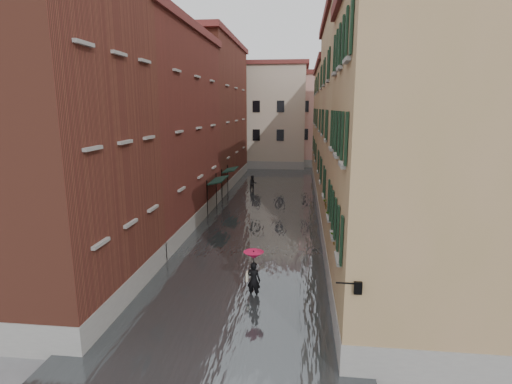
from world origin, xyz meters
The scene contains 16 objects.
ground centered at (0.00, 0.00, 0.00)m, with size 120.00×120.00×0.00m, color #575759.
floodwater centered at (0.00, 13.00, 0.10)m, with size 10.00×60.00×0.20m, color #484D50.
building_left_near centered at (-7.00, -2.00, 6.50)m, with size 6.00×8.00×13.00m, color brown.
building_left_mid centered at (-7.00, 9.00, 6.25)m, with size 6.00×14.00×12.50m, color #58221C.
building_left_far centered at (-7.00, 24.00, 7.00)m, with size 6.00×16.00×14.00m, color brown.
building_right_near centered at (7.00, -2.00, 5.75)m, with size 6.00×8.00×11.50m, color #947B4C.
building_right_mid centered at (7.00, 9.00, 6.50)m, with size 6.00×14.00×13.00m, color tan.
building_right_far centered at (7.00, 24.00, 5.75)m, with size 6.00×16.00×11.50m, color #947B4C.
building_end_cream centered at (-3.00, 38.00, 6.50)m, with size 12.00×9.00×13.00m, color #B4A08F.
building_end_pink centered at (6.00, 40.00, 6.00)m, with size 10.00×9.00×12.00m, color #CB988F.
awning_near centered at (-3.48, 12.36, 2.47)m, with size 1.09×3.16×2.80m.
awning_far centered at (-3.49, 17.46, 2.46)m, with size 1.09×2.74×2.80m.
wall_lantern centered at (4.33, -6.00, 3.01)m, with size 0.71×0.22×0.35m.
window_planters centered at (4.12, 0.48, 3.51)m, with size 0.59×6.13×0.84m.
pedestrian_main centered at (0.85, -1.09, 1.21)m, with size 0.87×0.87×2.06m.
pedestrian_far centered at (-1.83, 20.35, 0.79)m, with size 0.77×0.60×1.58m, color black.
Camera 1 is at (2.73, -16.49, 7.86)m, focal length 28.00 mm.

